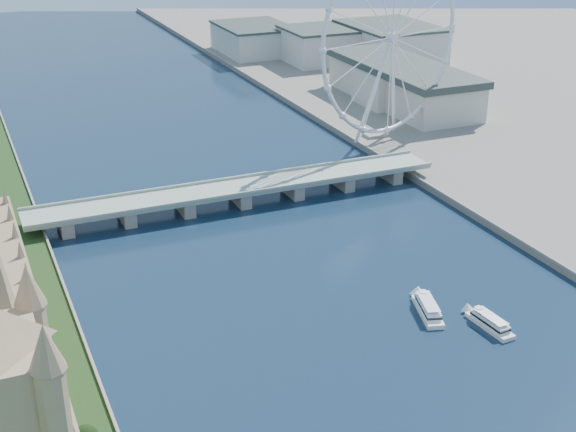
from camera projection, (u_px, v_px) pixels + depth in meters
parliament_range at (5, 351)px, 257.63m from camera, size 24.00×200.00×70.00m
westminster_bridge at (240, 191)px, 418.58m from camera, size 220.00×22.00×9.50m
london_eye at (392, 38)px, 484.67m from camera, size 113.60×39.12×124.30m
county_hall at (401, 106)px, 594.60m from camera, size 54.00×144.00×35.00m
city_skyline at (174, 64)px, 648.03m from camera, size 505.00×280.00×32.00m
tour_boat_near at (427, 314)px, 315.89m from camera, size 14.69×28.58×6.11m
tour_boat_far at (489, 328)px, 306.24m from camera, size 8.13×25.82×5.58m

